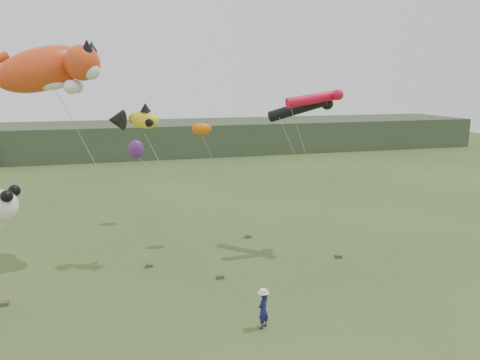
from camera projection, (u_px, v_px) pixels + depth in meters
name	position (u px, v px, depth m)	size (l,w,h in m)	color
ground	(247.00, 312.00, 19.35)	(120.00, 120.00, 0.00)	#385123
headland	(126.00, 140.00, 60.25)	(90.00, 13.00, 4.00)	#2D3D28
festival_attendant	(263.00, 310.00, 17.94)	(0.54, 0.36, 1.49)	#1A1655
sandbag_anchors	(202.00, 265.00, 24.01)	(16.60, 5.91, 0.18)	brown
cat_kite	(52.00, 68.00, 23.63)	(6.30, 3.60, 3.29)	red
fish_kite	(133.00, 119.00, 23.46)	(2.83, 1.85, 1.37)	yellow
tube_kites	(308.00, 104.00, 25.45)	(3.44, 3.16, 1.88)	black
misc_kites	(158.00, 143.00, 29.15)	(4.49, 5.90, 2.74)	#F16007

